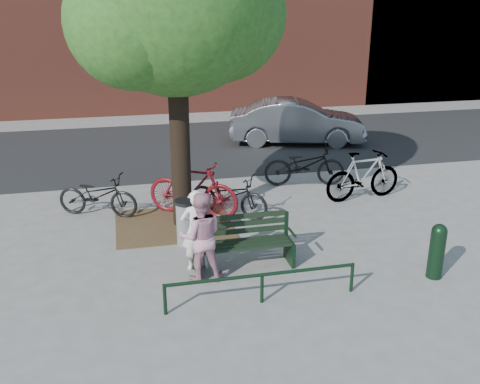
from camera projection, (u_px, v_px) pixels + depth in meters
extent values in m
plane|color=gray|center=(244.00, 267.00, 9.46)|extent=(90.00, 90.00, 0.00)
cube|color=brown|center=(174.00, 224.00, 11.27)|extent=(2.40, 2.00, 0.02)
cube|color=black|center=(183.00, 147.00, 17.26)|extent=(40.00, 7.00, 0.01)
cube|color=black|center=(197.00, 261.00, 9.21)|extent=(0.06, 0.52, 0.45)
cube|color=black|center=(194.00, 232.00, 9.27)|extent=(0.06, 0.06, 0.44)
cylinder|color=black|center=(197.00, 242.00, 8.98)|extent=(0.04, 0.36, 0.04)
cube|color=black|center=(290.00, 251.00, 9.57)|extent=(0.06, 0.52, 0.45)
cube|color=black|center=(286.00, 223.00, 9.63)|extent=(0.06, 0.06, 0.44)
cylinder|color=black|center=(292.00, 232.00, 9.34)|extent=(0.04, 0.36, 0.04)
cube|color=black|center=(244.00, 244.00, 9.31)|extent=(1.64, 0.46, 0.04)
cube|color=black|center=(241.00, 224.00, 9.42)|extent=(1.64, 0.03, 0.47)
cylinder|color=black|center=(165.00, 299.00, 7.96)|extent=(0.06, 0.06, 0.50)
cylinder|color=black|center=(262.00, 288.00, 8.28)|extent=(0.06, 0.06, 0.50)
cylinder|color=black|center=(352.00, 277.00, 8.60)|extent=(0.06, 0.06, 0.50)
cylinder|color=black|center=(262.00, 275.00, 8.20)|extent=(3.00, 0.06, 0.06)
cylinder|color=black|center=(180.00, 136.00, 10.67)|extent=(0.40, 0.40, 3.80)
sphere|color=#1F4916|center=(220.00, 14.00, 10.36)|extent=(2.60, 2.60, 2.60)
sphere|color=#1F4916|center=(132.00, 22.00, 9.39)|extent=(2.40, 2.40, 2.40)
imported|color=white|center=(196.00, 230.00, 9.18)|extent=(0.55, 0.38, 1.46)
imported|color=#B77D8E|center=(201.00, 237.00, 8.82)|extent=(0.80, 0.64, 1.55)
cylinder|color=black|center=(436.00, 254.00, 8.99)|extent=(0.26, 0.26, 0.84)
sphere|color=black|center=(439.00, 232.00, 8.85)|extent=(0.26, 0.26, 0.26)
cylinder|color=gray|center=(187.00, 224.00, 10.26)|extent=(0.40, 0.40, 0.83)
cylinder|color=black|center=(186.00, 202.00, 10.11)|extent=(0.43, 0.43, 0.06)
imported|color=black|center=(98.00, 195.00, 11.58)|extent=(1.90, 1.30, 0.95)
imported|color=#550C11|center=(193.00, 189.00, 11.53)|extent=(2.08, 1.62, 1.25)
imported|color=black|center=(229.00, 195.00, 11.57)|extent=(1.85, 1.60, 0.96)
imported|color=gray|center=(363.00, 176.00, 12.53)|extent=(2.01, 0.81, 1.18)
imported|color=black|center=(305.00, 165.00, 13.50)|extent=(2.14, 1.09, 1.07)
imported|color=slate|center=(297.00, 122.00, 17.48)|extent=(4.60, 2.58, 1.44)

